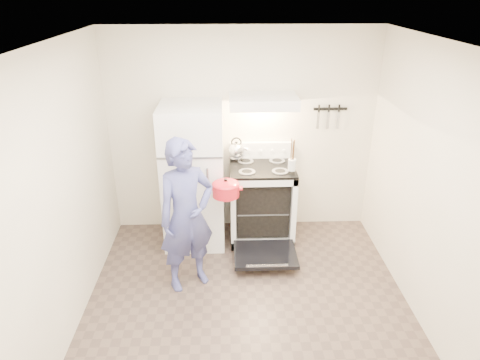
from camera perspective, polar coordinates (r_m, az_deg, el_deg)
name	(u,v)px	position (r m, az deg, el deg)	size (l,w,h in m)	color
floor	(249,319)	(4.27, 1.19, -18.08)	(3.60, 3.60, 0.00)	brown
back_wall	(242,134)	(5.20, 0.25, 6.21)	(3.20, 0.02, 2.50)	beige
refrigerator	(194,176)	(5.03, -6.22, 0.51)	(0.70, 0.70, 1.70)	white
stove_body	(262,203)	(5.23, 2.89, -3.15)	(0.76, 0.65, 0.92)	white
cooktop	(262,168)	(5.02, 3.01, 1.64)	(0.76, 0.65, 0.03)	black
backsplash	(261,150)	(5.24, 2.78, 4.02)	(0.76, 0.07, 0.20)	white
oven_door	(265,254)	(4.90, 3.37, -9.88)	(0.70, 0.54, 0.04)	black
oven_rack	(262,205)	(5.24, 2.89, -3.34)	(0.60, 0.52, 0.01)	slate
range_hood	(263,101)	(4.85, 3.14, 10.45)	(0.76, 0.50, 0.12)	white
knife_strip	(330,109)	(5.24, 11.96, 9.26)	(0.40, 0.02, 0.03)	black
pizza_stone	(255,204)	(5.23, 2.01, -3.19)	(0.33, 0.33, 0.02)	#997459
tea_kettle	(236,149)	(5.15, -0.49, 4.18)	(0.23, 0.19, 0.29)	#B5B5BA
utensil_jar	(292,165)	(4.85, 6.94, 2.02)	(0.09, 0.09, 0.13)	silver
person	(187,216)	(4.28, -7.13, -4.81)	(0.59, 0.39, 1.61)	navy
dutch_oven	(226,190)	(4.54, -1.91, -1.35)	(0.36, 0.29, 0.23)	red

